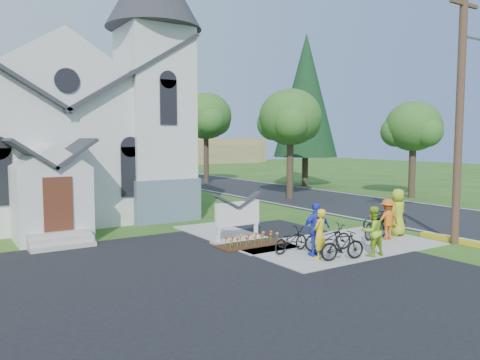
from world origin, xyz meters
TOP-DOWN VIEW (x-y plane):
  - ground at (0.00, 0.00)m, footprint 120.00×120.00m
  - parking_lot at (-7.00, -2.00)m, footprint 20.00×16.00m
  - road at (10.00, 15.00)m, footprint 8.00×90.00m
  - sidewalk at (1.50, 0.50)m, footprint 7.00×4.00m
  - church at (-5.48, 12.48)m, footprint 12.35×12.00m
  - church_sign at (-1.20, 3.20)m, footprint 2.20×0.40m
  - flower_bed at (-1.20, 2.30)m, footprint 2.60×1.10m
  - utility_pole at (5.36, -1.50)m, footprint 3.45×0.28m
  - tree_road_near at (8.50, 12.00)m, footprint 4.00×4.00m
  - tree_road_mid at (9.00, 24.00)m, footprint 4.40×4.40m
  - tree_road_far at (15.50, 8.00)m, footprint 3.60×3.60m
  - conifer at (15.00, 18.00)m, footprint 5.20×5.20m
  - distant_hills at (3.36, 56.33)m, footprint 61.00×10.00m
  - cyclist_0 at (-0.47, -0.50)m, footprint 0.68×0.56m
  - bike_0 at (-0.73, 0.62)m, footprint 1.64×0.80m
  - cyclist_1 at (1.19, -1.20)m, footprint 0.86×0.70m
  - bike_1 at (-0.04, -1.08)m, footprint 1.60×0.77m
  - cyclist_2 at (-0.36, -0.21)m, footprint 1.08×0.56m
  - bike_2 at (0.48, 0.11)m, footprint 1.84×1.05m
  - cyclist_3 at (3.63, 0.20)m, footprint 1.11×0.81m
  - bike_3 at (3.37, 0.47)m, footprint 1.86×0.85m
  - cyclist_4 at (4.50, 0.42)m, footprint 0.97×0.69m
  - bike_4 at (4.70, 1.23)m, footprint 1.99×1.32m

SIDE VIEW (x-z plane):
  - ground at x=0.00m, z-range 0.00..0.00m
  - parking_lot at x=-7.00m, z-range 0.00..0.02m
  - road at x=10.00m, z-range 0.00..0.02m
  - sidewalk at x=1.50m, z-range 0.00..0.05m
  - flower_bed at x=-1.20m, z-range 0.00..0.07m
  - bike_0 at x=-0.73m, z-range 0.05..0.87m
  - bike_2 at x=0.48m, z-range 0.05..0.96m
  - bike_1 at x=-0.04m, z-range 0.05..0.98m
  - bike_4 at x=4.70m, z-range 0.05..1.04m
  - bike_3 at x=3.37m, z-range 0.05..1.13m
  - cyclist_3 at x=3.63m, z-range 0.05..1.60m
  - cyclist_0 at x=-0.47m, z-range 0.05..1.64m
  - cyclist_1 at x=1.19m, z-range 0.05..1.67m
  - cyclist_2 at x=-0.36m, z-range 0.05..1.80m
  - cyclist_4 at x=4.50m, z-range 0.05..1.91m
  - church_sign at x=-1.20m, z-range 0.18..1.88m
  - distant_hills at x=3.36m, z-range -0.63..4.97m
  - tree_road_far at x=15.50m, z-range 1.48..7.78m
  - tree_road_near at x=8.50m, z-range 1.68..8.73m
  - church at x=-5.48m, z-range -1.25..11.75m
  - utility_pole at x=5.36m, z-range 0.40..10.40m
  - tree_road_mid at x=9.00m, z-range 1.88..9.68m
  - conifer at x=15.00m, z-range 1.19..13.59m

